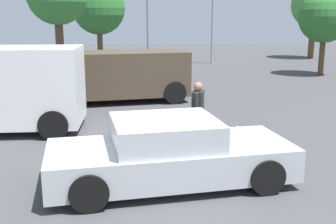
% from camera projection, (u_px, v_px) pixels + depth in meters
% --- Properties ---
extents(ground_plane, '(80.00, 80.00, 0.00)m').
position_uv_depth(ground_plane, '(160.00, 186.00, 7.64)').
color(ground_plane, '#424244').
extents(sedan_foreground, '(4.71, 2.63, 1.23)m').
position_uv_depth(sedan_foreground, '(169.00, 154.00, 7.64)').
color(sedan_foreground, '#B7BABF').
rests_on(sedan_foreground, ground_plane).
extents(dog, '(0.27, 0.66, 0.41)m').
position_uv_depth(dog, '(241.00, 132.00, 10.20)').
color(dog, beige).
rests_on(dog, ground_plane).
extents(suv_dark, '(5.17, 3.03, 1.81)m').
position_uv_depth(suv_dark, '(120.00, 74.00, 15.03)').
color(suv_dark, '#4C3D2D').
rests_on(suv_dark, ground_plane).
extents(pedestrian, '(0.33, 0.55, 1.56)m').
position_uv_depth(pedestrian, '(198.00, 109.00, 9.76)').
color(pedestrian, gray).
rests_on(pedestrian, ground_plane).
extents(tree_back_center, '(3.90, 3.90, 5.58)m').
position_uv_depth(tree_back_center, '(99.00, 8.00, 30.80)').
color(tree_back_center, brown).
rests_on(tree_back_center, ground_plane).
extents(tree_back_right, '(2.69, 2.69, 4.38)m').
position_uv_depth(tree_back_right, '(325.00, 17.00, 21.34)').
color(tree_back_right, brown).
rests_on(tree_back_right, ground_plane).
extents(tree_far_right, '(3.28, 3.28, 5.48)m').
position_uv_depth(tree_far_right, '(314.00, 5.00, 29.90)').
color(tree_far_right, brown).
rests_on(tree_far_right, ground_plane).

